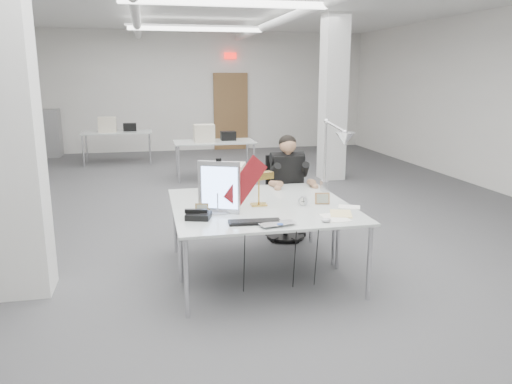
# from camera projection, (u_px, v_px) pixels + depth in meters

# --- Properties ---
(room_shell) EXTENTS (10.04, 14.04, 3.24)m
(room_shell) POSITION_uv_depth(u_px,v_px,m) (229.00, 101.00, 7.01)
(room_shell) COLOR #454648
(room_shell) RESTS_ON ground
(desk_main) EXTENTS (1.80, 0.90, 0.02)m
(desk_main) POSITION_uv_depth(u_px,v_px,m) (271.00, 218.00, 4.71)
(desk_main) COLOR silver
(desk_main) RESTS_ON room_shell
(desk_second) EXTENTS (1.80, 0.90, 0.02)m
(desk_second) POSITION_uv_depth(u_px,v_px,m) (252.00, 196.00, 5.57)
(desk_second) COLOR silver
(desk_second) RESTS_ON room_shell
(bg_desk_a) EXTENTS (1.60, 0.80, 0.02)m
(bg_desk_a) POSITION_uv_depth(u_px,v_px,m) (214.00, 142.00, 9.98)
(bg_desk_a) COLOR silver
(bg_desk_a) RESTS_ON room_shell
(bg_desk_b) EXTENTS (1.60, 0.80, 0.02)m
(bg_desk_b) POSITION_uv_depth(u_px,v_px,m) (117.00, 132.00, 11.66)
(bg_desk_b) COLOR silver
(bg_desk_b) RESTS_ON room_shell
(filing_cabinet) EXTENTS (0.45, 0.55, 1.20)m
(filing_cabinet) POSITION_uv_depth(u_px,v_px,m) (51.00, 133.00, 12.72)
(filing_cabinet) COLOR gray
(filing_cabinet) RESTS_ON room_shell
(office_chair) EXTENTS (0.54, 0.54, 1.11)m
(office_chair) POSITION_uv_depth(u_px,v_px,m) (286.00, 197.00, 6.31)
(office_chair) COLOR black
(office_chair) RESTS_ON room_shell
(seated_person) EXTENTS (0.49, 0.62, 0.92)m
(seated_person) POSITION_uv_depth(u_px,v_px,m) (287.00, 171.00, 6.18)
(seated_person) COLOR black
(seated_person) RESTS_ON office_chair
(monitor) EXTENTS (0.39, 0.20, 0.51)m
(monitor) POSITION_uv_depth(u_px,v_px,m) (219.00, 187.00, 4.78)
(monitor) COLOR silver
(monitor) RESTS_ON desk_main
(pennant) EXTENTS (0.46, 0.15, 0.51)m
(pennant) POSITION_uv_depth(u_px,v_px,m) (246.00, 182.00, 4.78)
(pennant) COLOR maroon
(pennant) RESTS_ON monitor
(keyboard) EXTENTS (0.48, 0.19, 0.02)m
(keyboard) POSITION_uv_depth(u_px,v_px,m) (255.00, 222.00, 4.49)
(keyboard) COLOR black
(keyboard) RESTS_ON desk_main
(laptop) EXTENTS (0.37, 0.28, 0.03)m
(laptop) POSITION_uv_depth(u_px,v_px,m) (280.00, 226.00, 4.37)
(laptop) COLOR #A2A3A7
(laptop) RESTS_ON desk_main
(mouse) EXTENTS (0.11, 0.09, 0.04)m
(mouse) POSITION_uv_depth(u_px,v_px,m) (326.00, 220.00, 4.52)
(mouse) COLOR #B5B5BA
(mouse) RESTS_ON desk_main
(bankers_lamp) EXTENTS (0.33, 0.23, 0.35)m
(bankers_lamp) POSITION_uv_depth(u_px,v_px,m) (259.00, 189.00, 5.07)
(bankers_lamp) COLOR gold
(bankers_lamp) RESTS_ON desk_main
(desk_phone) EXTENTS (0.27, 0.26, 0.06)m
(desk_phone) POSITION_uv_depth(u_px,v_px,m) (198.00, 216.00, 4.63)
(desk_phone) COLOR black
(desk_phone) RESTS_ON desk_main
(picture_frame_left) EXTENTS (0.13, 0.05, 0.10)m
(picture_frame_left) POSITION_uv_depth(u_px,v_px,m) (202.00, 208.00, 4.80)
(picture_frame_left) COLOR #A88148
(picture_frame_left) RESTS_ON desk_main
(picture_frame_right) EXTENTS (0.16, 0.06, 0.12)m
(picture_frame_right) POSITION_uv_depth(u_px,v_px,m) (322.00, 198.00, 5.14)
(picture_frame_right) COLOR #AB7849
(picture_frame_right) RESTS_ON desk_main
(desk_clock) EXTENTS (0.10, 0.07, 0.10)m
(desk_clock) POSITION_uv_depth(u_px,v_px,m) (303.00, 201.00, 5.08)
(desk_clock) COLOR #B1B0B5
(desk_clock) RESTS_ON desk_main
(paper_stack_a) EXTENTS (0.23, 0.31, 0.01)m
(paper_stack_a) POSITION_uv_depth(u_px,v_px,m) (335.00, 218.00, 4.66)
(paper_stack_a) COLOR white
(paper_stack_a) RESTS_ON desk_main
(paper_stack_b) EXTENTS (0.28, 0.33, 0.01)m
(paper_stack_b) POSITION_uv_depth(u_px,v_px,m) (341.00, 214.00, 4.79)
(paper_stack_b) COLOR #F2DA90
(paper_stack_b) RESTS_ON desk_main
(paper_stack_c) EXTENTS (0.26, 0.22, 0.01)m
(paper_stack_c) POSITION_uv_depth(u_px,v_px,m) (349.00, 207.00, 5.03)
(paper_stack_c) COLOR white
(paper_stack_c) RESTS_ON desk_main
(beige_monitor) EXTENTS (0.44, 0.43, 0.34)m
(beige_monitor) POSITION_uv_depth(u_px,v_px,m) (228.00, 179.00, 5.59)
(beige_monitor) COLOR beige
(beige_monitor) RESTS_ON desk_second
(architect_lamp) EXTENTS (0.38, 0.68, 0.83)m
(architect_lamp) POSITION_uv_depth(u_px,v_px,m) (333.00, 159.00, 5.40)
(architect_lamp) COLOR #BABBBF
(architect_lamp) RESTS_ON desk_second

